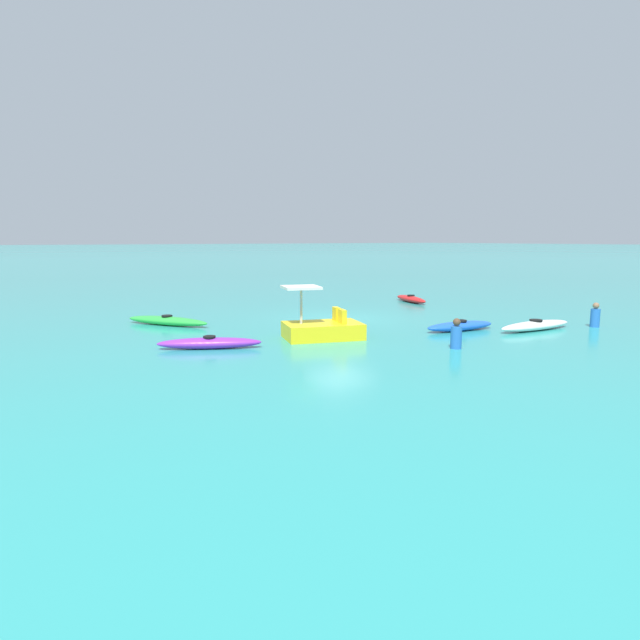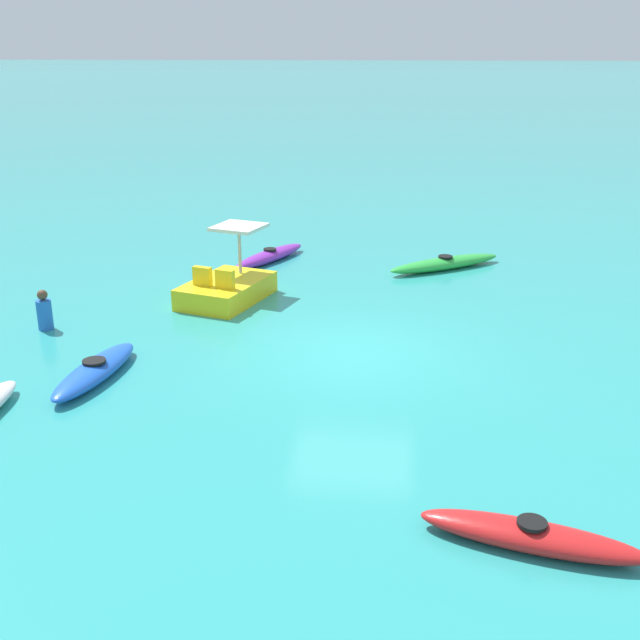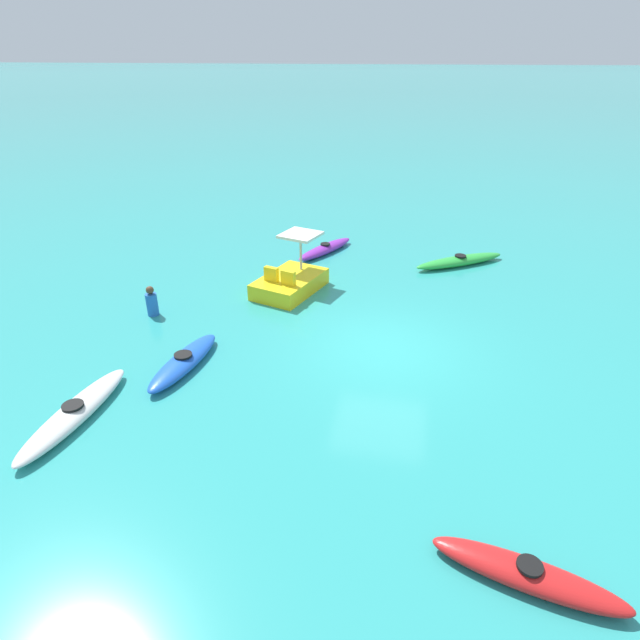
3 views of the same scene
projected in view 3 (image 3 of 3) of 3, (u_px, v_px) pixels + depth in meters
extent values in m
plane|color=teal|center=(384.00, 348.00, 13.14)|extent=(600.00, 600.00, 0.00)
ellipsoid|color=blue|center=(184.00, 362.00, 12.28)|extent=(2.79, 1.04, 0.32)
cylinder|color=black|center=(183.00, 355.00, 12.20)|extent=(0.48, 0.48, 0.05)
ellipsoid|color=red|center=(527.00, 574.00, 7.30)|extent=(1.21, 2.77, 0.32)
cylinder|color=black|center=(530.00, 566.00, 7.21)|extent=(0.44, 0.44, 0.05)
ellipsoid|color=green|center=(460.00, 261.00, 18.15)|extent=(2.44, 3.25, 0.32)
cylinder|color=black|center=(460.00, 256.00, 18.07)|extent=(0.54, 0.54, 0.05)
ellipsoid|color=white|center=(75.00, 413.00, 10.55)|extent=(3.34, 0.88, 0.32)
cylinder|color=black|center=(73.00, 405.00, 10.46)|extent=(0.46, 0.46, 0.05)
ellipsoid|color=purple|center=(325.00, 249.00, 19.24)|extent=(2.90, 1.86, 0.32)
cylinder|color=black|center=(325.00, 244.00, 19.16)|extent=(0.48, 0.48, 0.05)
cube|color=yellow|center=(290.00, 284.00, 16.14)|extent=(2.74, 2.16, 0.50)
cube|color=yellow|center=(271.00, 274.00, 15.62)|extent=(0.29, 0.47, 0.44)
cube|color=yellow|center=(288.00, 278.00, 15.36)|extent=(0.29, 0.47, 0.44)
cylinder|color=#B2B2B7|center=(301.00, 253.00, 16.31)|extent=(0.08, 0.08, 1.10)
cube|color=silver|center=(300.00, 235.00, 16.04)|extent=(1.38, 1.38, 0.08)
cylinder|color=blue|center=(152.00, 304.00, 14.67)|extent=(0.37, 0.37, 0.65)
sphere|color=brown|center=(150.00, 290.00, 14.46)|extent=(0.22, 0.22, 0.22)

